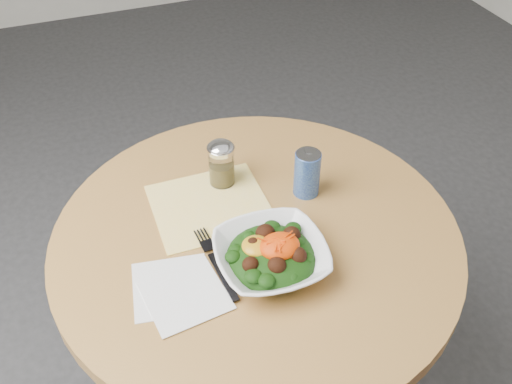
# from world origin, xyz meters

# --- Properties ---
(table) EXTENTS (0.90, 0.90, 0.75)m
(table) POSITION_xyz_m (0.00, 0.00, 0.55)
(table) COLOR black
(table) RESTS_ON ground
(cloth_napkin) EXTENTS (0.26, 0.24, 0.00)m
(cloth_napkin) POSITION_xyz_m (-0.07, 0.11, 0.75)
(cloth_napkin) COLOR yellow
(cloth_napkin) RESTS_ON table
(paper_napkins) EXTENTS (0.19, 0.20, 0.00)m
(paper_napkins) POSITION_xyz_m (-0.20, -0.10, 0.75)
(paper_napkins) COLOR silver
(paper_napkins) RESTS_ON table
(salad_bowl) EXTENTS (0.23, 0.23, 0.09)m
(salad_bowl) POSITION_xyz_m (-0.01, -0.11, 0.78)
(salad_bowl) COLOR white
(salad_bowl) RESTS_ON table
(fork) EXTENTS (0.03, 0.21, 0.00)m
(fork) POSITION_xyz_m (-0.11, -0.06, 0.76)
(fork) COLOR black
(fork) RESTS_ON table
(spice_shaker) EXTENTS (0.06, 0.06, 0.12)m
(spice_shaker) POSITION_xyz_m (-0.02, 0.18, 0.81)
(spice_shaker) COLOR silver
(spice_shaker) RESTS_ON table
(beverage_can) EXTENTS (0.06, 0.06, 0.12)m
(beverage_can) POSITION_xyz_m (0.16, 0.08, 0.81)
(beverage_can) COLOR navy
(beverage_can) RESTS_ON table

